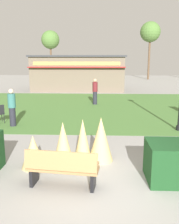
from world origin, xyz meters
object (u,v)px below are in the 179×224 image
(tree_right_bg, at_px, (150,32))
(person_standing, at_px, (12,107))
(tree_center_bg, at_px, (50,40))
(food_kiosk, at_px, (79,73))
(person_strolling, at_px, (95,91))
(park_bench, at_px, (62,168))
(parked_car_west_slot, at_px, (63,77))

(tree_right_bg, bearing_deg, person_standing, -112.66)
(tree_right_bg, xyz_separation_m, tree_center_bg, (-14.64, 3.30, -0.77))
(food_kiosk, height_order, person_strolling, food_kiosk)
(park_bench, relative_size, person_standing, 1.04)
(park_bench, bearing_deg, tree_center_bg, 101.14)
(food_kiosk, bearing_deg, park_bench, -86.45)
(person_standing, relative_size, tree_center_bg, 0.24)
(person_standing, height_order, tree_right_bg, tree_right_bg)
(food_kiosk, distance_m, tree_center_bg, 17.12)
(food_kiosk, distance_m, person_strolling, 8.23)
(park_bench, bearing_deg, parked_car_west_slot, 98.14)
(person_standing, bearing_deg, tree_center_bg, -130.29)
(park_bench, xyz_separation_m, food_kiosk, (-1.18, 19.10, 1.16))
(person_strolling, xyz_separation_m, tree_center_bg, (-7.39, 23.64, 4.87))
(person_standing, relative_size, parked_car_west_slot, 0.39)
(person_strolling, bearing_deg, tree_right_bg, -50.38)
(park_bench, bearing_deg, food_kiosk, 93.55)
(parked_car_west_slot, bearing_deg, tree_right_bg, 19.45)
(person_strolling, bearing_deg, food_kiosk, -18.54)
(park_bench, distance_m, person_strolling, 11.11)
(person_strolling, relative_size, parked_car_west_slot, 0.39)
(park_bench, xyz_separation_m, parked_car_west_slot, (-3.91, 27.29, 0.16))
(person_standing, bearing_deg, parked_car_west_slot, -135.41)
(food_kiosk, bearing_deg, tree_center_bg, 109.89)
(park_bench, distance_m, parked_car_west_slot, 27.57)
(park_bench, xyz_separation_m, tree_right_bg, (7.80, 31.43, 6.02))
(food_kiosk, xyz_separation_m, tree_right_bg, (8.99, 12.33, 4.86))
(person_strolling, height_order, parked_car_west_slot, person_strolling)
(park_bench, bearing_deg, person_standing, 119.26)
(food_kiosk, bearing_deg, person_strolling, -77.78)
(person_strolling, distance_m, person_standing, 6.70)
(food_kiosk, xyz_separation_m, person_strolling, (1.73, -8.01, -0.78))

